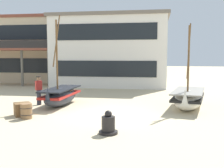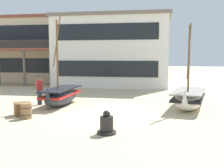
% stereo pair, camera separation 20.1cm
% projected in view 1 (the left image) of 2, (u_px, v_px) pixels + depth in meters
% --- Properties ---
extents(ground_plane, '(120.00, 120.00, 0.00)m').
position_uv_depth(ground_plane, '(109.00, 114.00, 13.46)').
color(ground_plane, '#CCB78E').
extents(fishing_boat_near_left, '(2.24, 4.06, 4.60)m').
position_uv_depth(fishing_boat_near_left, '(188.00, 98.00, 14.87)').
color(fishing_boat_near_left, silver).
rests_on(fishing_boat_near_left, ground).
extents(fishing_boat_centre_large, '(1.42, 3.79, 5.16)m').
position_uv_depth(fishing_boat_centre_large, '(61.00, 96.00, 15.82)').
color(fishing_boat_centre_large, '#2D333D').
rests_on(fishing_boat_centre_large, ground).
extents(fisherman_by_hull, '(0.41, 0.40, 1.68)m').
position_uv_depth(fisherman_by_hull, '(39.00, 91.00, 15.96)').
color(fisherman_by_hull, '#33333D').
rests_on(fisherman_by_hull, ground).
extents(capstan_winch, '(0.71, 0.71, 0.88)m').
position_uv_depth(capstan_winch, '(108.00, 125.00, 10.11)').
color(capstan_winch, black).
rests_on(capstan_winch, ground).
extents(wooden_barrel, '(0.56, 0.56, 0.70)m').
position_uv_depth(wooden_barrel, '(26.00, 111.00, 12.52)').
color(wooden_barrel, olive).
rests_on(wooden_barrel, ground).
extents(cargo_crate, '(1.04, 1.04, 0.62)m').
position_uv_depth(cargo_crate, '(23.00, 109.00, 13.16)').
color(cargo_crate, brown).
rests_on(cargo_crate, ground).
extents(harbor_building_main, '(10.86, 6.79, 6.61)m').
position_uv_depth(harbor_building_main, '(111.00, 51.00, 26.56)').
color(harbor_building_main, white).
rests_on(harbor_building_main, ground).
extents(harbor_building_annex, '(9.57, 7.87, 7.01)m').
position_uv_depth(harbor_building_annex, '(31.00, 50.00, 30.24)').
color(harbor_building_annex, beige).
rests_on(harbor_building_annex, ground).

